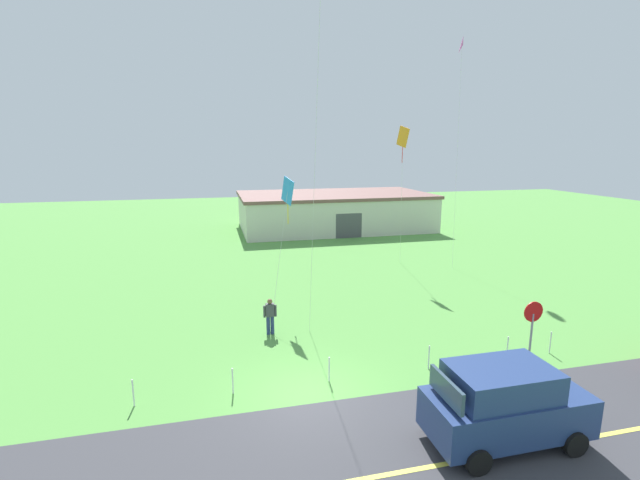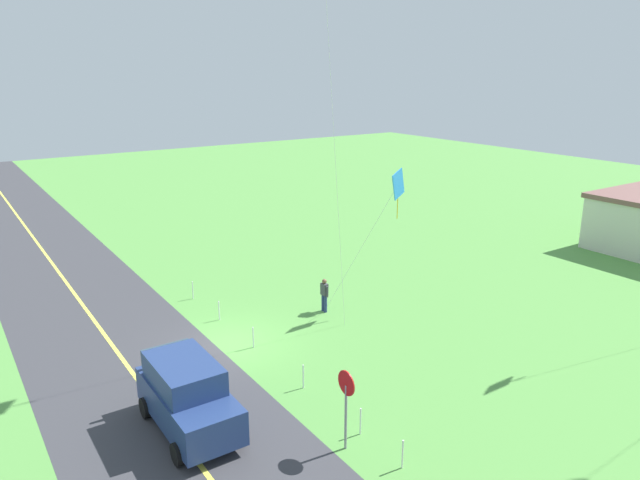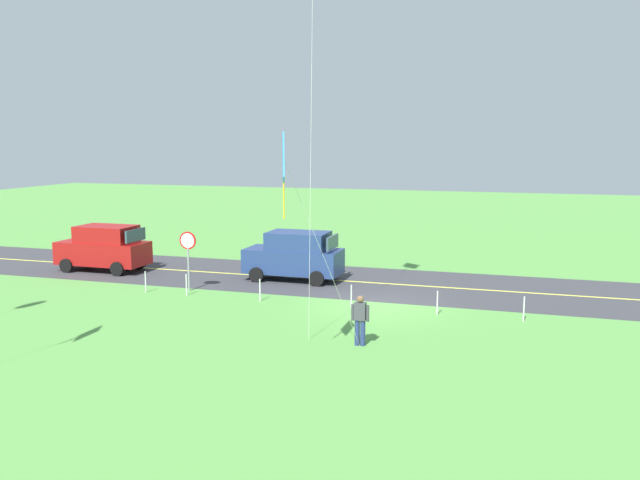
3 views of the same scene
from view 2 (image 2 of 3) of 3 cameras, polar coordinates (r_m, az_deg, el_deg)
name	(u,v)px [view 2 (image 2 of 3)]	position (r m, az deg, el deg)	size (l,w,h in m)	color
ground_plane	(229,345)	(24.74, -8.86, -10.05)	(120.00, 120.00, 0.10)	#549342
asphalt_road	(131,371)	(23.54, -17.88, -12.01)	(120.00, 7.00, 0.00)	#38383D
road_centre_stripe	(131,371)	(23.54, -17.89, -12.00)	(120.00, 0.16, 0.00)	#E5E04C
car_suv_foreground	(187,395)	(19.20, -12.76, -14.49)	(4.40, 2.12, 2.24)	navy
stop_sign	(346,395)	(17.54, 2.56, -14.78)	(0.76, 0.08, 2.56)	gray
person_adult_near	(324,294)	(27.16, 0.42, -5.27)	(0.58, 0.22, 1.60)	navy
kite_red_low	(397,186)	(26.55, 7.53, 5.18)	(1.61, 3.64, 6.60)	silver
fence_post_0	(193,290)	(29.43, -12.26, -4.78)	(0.05, 0.05, 0.90)	silver
fence_post_1	(219,311)	(26.80, -9.78, -6.78)	(0.05, 0.05, 0.90)	silver
fence_post_2	(253,337)	(24.10, -6.51, -9.38)	(0.05, 0.05, 0.90)	silver
fence_post_3	(303,377)	(21.18, -1.64, -13.12)	(0.05, 0.05, 0.90)	silver
fence_post_4	(360,421)	(18.89, 3.95, -17.16)	(0.05, 0.05, 0.90)	silver
fence_post_5	(403,454)	(17.69, 8.02, -19.91)	(0.05, 0.05, 0.90)	silver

